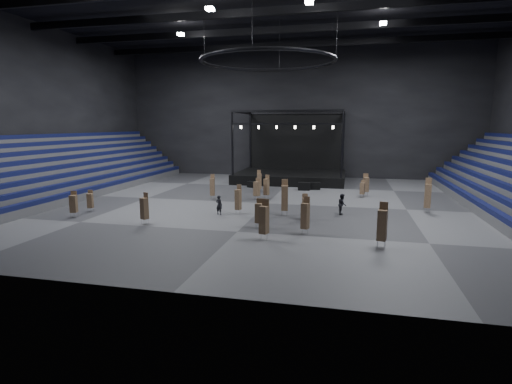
% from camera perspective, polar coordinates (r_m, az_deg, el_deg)
% --- Properties ---
extents(floor, '(50.00, 50.00, 0.00)m').
position_cam_1_polar(floor, '(37.89, 1.62, -1.64)').
color(floor, '#565658').
rests_on(floor, ground).
extents(ceiling, '(50.00, 42.00, 0.20)m').
position_cam_1_polar(ceiling, '(38.68, 1.76, 25.53)').
color(ceiling, black).
rests_on(ceiling, wall_back).
extents(wall_back, '(50.00, 0.20, 18.00)m').
position_cam_1_polar(wall_back, '(57.94, 5.86, 11.12)').
color(wall_back, black).
rests_on(wall_back, ground).
extents(wall_front, '(50.00, 0.20, 18.00)m').
position_cam_1_polar(wall_front, '(17.18, -12.76, 14.89)').
color(wall_front, black).
rests_on(wall_front, ground).
extents(wall_left, '(0.20, 42.00, 18.00)m').
position_cam_1_polar(wall_left, '(48.75, -29.04, 10.31)').
color(wall_left, black).
rests_on(wall_left, ground).
extents(bleachers_left, '(7.20, 40.00, 6.40)m').
position_cam_1_polar(bleachers_left, '(47.71, -26.50, 1.78)').
color(bleachers_left, '#545456').
rests_on(bleachers_left, floor).
extents(stage, '(14.00, 10.00, 9.20)m').
position_cam_1_polar(stage, '(53.51, 5.08, 3.17)').
color(stage, black).
rests_on(stage, floor).
extents(truss_ring, '(12.30, 12.30, 5.15)m').
position_cam_1_polar(truss_ring, '(37.61, 1.72, 18.19)').
color(truss_ring, black).
rests_on(truss_ring, ceiling).
extents(roof_girders, '(49.00, 30.35, 0.70)m').
position_cam_1_polar(roof_girders, '(38.47, 1.75, 24.38)').
color(roof_girders, black).
rests_on(roof_girders, ceiling).
extents(floodlights, '(28.60, 16.60, 0.25)m').
position_cam_1_polar(floodlights, '(34.54, 0.31, 25.09)').
color(floodlights, white).
rests_on(floodlights, roof_girders).
extents(flight_case_left, '(1.20, 0.89, 0.72)m').
position_cam_1_polar(flight_case_left, '(47.52, -0.61, 1.08)').
color(flight_case_left, black).
rests_on(flight_case_left, floor).
extents(flight_case_mid, '(1.39, 0.74, 0.90)m').
position_cam_1_polar(flight_case_mid, '(45.79, 6.87, 0.81)').
color(flight_case_mid, black).
rests_on(flight_case_mid, floor).
extents(flight_case_right, '(1.37, 0.87, 0.85)m').
position_cam_1_polar(flight_case_right, '(46.46, 8.37, 0.87)').
color(flight_case_right, black).
rests_on(flight_case_right, floor).
extents(chair_stack_0, '(0.64, 0.64, 2.79)m').
position_cam_1_polar(chair_stack_0, '(25.25, 17.59, -4.44)').
color(chair_stack_0, silver).
rests_on(chair_stack_0, floor).
extents(chair_stack_1, '(0.59, 0.59, 2.95)m').
position_cam_1_polar(chair_stack_1, '(36.65, 23.33, -0.42)').
color(chair_stack_1, silver).
rests_on(chair_stack_1, floor).
extents(chair_stack_2, '(0.58, 0.58, 2.42)m').
position_cam_1_polar(chair_stack_2, '(40.16, 1.50, 0.80)').
color(chair_stack_2, silver).
rests_on(chair_stack_2, floor).
extents(chair_stack_3, '(0.53, 0.53, 1.81)m').
position_cam_1_polar(chair_stack_3, '(42.23, 14.96, 0.54)').
color(chair_stack_3, silver).
rests_on(chair_stack_3, floor).
extents(chair_stack_4, '(0.58, 0.58, 2.42)m').
position_cam_1_polar(chair_stack_4, '(44.34, 0.46, 1.62)').
color(chair_stack_4, silver).
rests_on(chair_stack_4, floor).
extents(chair_stack_5, '(0.66, 0.66, 2.16)m').
position_cam_1_polar(chair_stack_5, '(39.44, 0.12, 0.52)').
color(chair_stack_5, silver).
rests_on(chair_stack_5, floor).
extents(chair_stack_6, '(0.60, 0.60, 2.38)m').
position_cam_1_polar(chair_stack_6, '(30.96, -15.65, -2.19)').
color(chair_stack_6, silver).
rests_on(chair_stack_6, floor).
extents(chair_stack_7, '(0.57, 0.57, 2.06)m').
position_cam_1_polar(chair_stack_7, '(31.36, 7.05, -2.01)').
color(chair_stack_7, silver).
rests_on(chair_stack_7, floor).
extents(chair_stack_8, '(0.64, 0.64, 2.67)m').
position_cam_1_polar(chair_stack_8, '(25.69, 1.16, -3.89)').
color(chair_stack_8, silver).
rests_on(chair_stack_8, floor).
extents(chair_stack_9, '(0.51, 0.51, 1.87)m').
position_cam_1_polar(chair_stack_9, '(36.86, -22.61, -1.10)').
color(chair_stack_9, silver).
rests_on(chair_stack_9, floor).
extents(chair_stack_10, '(0.64, 0.64, 2.35)m').
position_cam_1_polar(chair_stack_10, '(43.21, 15.42, 1.10)').
color(chair_stack_10, silver).
rests_on(chair_stack_10, floor).
extents(chair_stack_11, '(0.51, 0.51, 2.14)m').
position_cam_1_polar(chair_stack_11, '(28.68, 0.40, -2.96)').
color(chair_stack_11, silver).
rests_on(chair_stack_11, floor).
extents(chair_stack_12, '(0.50, 0.50, 2.50)m').
position_cam_1_polar(chair_stack_12, '(40.18, -6.25, 0.79)').
color(chair_stack_12, silver).
rests_on(chair_stack_12, floor).
extents(chair_stack_13, '(0.53, 0.53, 2.47)m').
position_cam_1_polar(chair_stack_13, '(33.26, -2.56, -1.02)').
color(chair_stack_13, silver).
rests_on(chair_stack_13, floor).
extents(chair_stack_14, '(0.61, 0.61, 2.14)m').
position_cam_1_polar(chair_stack_14, '(35.17, -24.62, -1.48)').
color(chair_stack_14, silver).
rests_on(chair_stack_14, floor).
extents(chair_stack_15, '(0.61, 0.61, 2.99)m').
position_cam_1_polar(chair_stack_15, '(32.61, 4.11, -0.77)').
color(chair_stack_15, silver).
rests_on(chair_stack_15, floor).
extents(chair_stack_16, '(0.60, 0.60, 2.59)m').
position_cam_1_polar(chair_stack_16, '(27.22, 7.05, -3.30)').
color(chair_stack_16, silver).
rests_on(chair_stack_16, floor).
extents(man_center, '(0.67, 0.54, 1.61)m').
position_cam_1_polar(man_center, '(33.22, -5.30, -1.85)').
color(man_center, black).
rests_on(man_center, floor).
extents(crew_member, '(0.68, 0.87, 1.74)m').
position_cam_1_polar(crew_member, '(33.80, 12.22, -1.71)').
color(crew_member, black).
rests_on(crew_member, floor).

